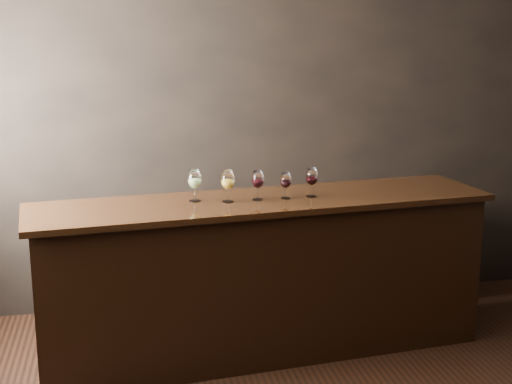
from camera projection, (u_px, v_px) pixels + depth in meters
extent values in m
cube|color=black|center=(245.00, 136.00, 5.78)|extent=(5.00, 0.02, 2.80)
cube|color=black|center=(263.00, 279.00, 5.00)|extent=(3.13, 1.00, 1.08)
cube|color=black|center=(263.00, 202.00, 4.88)|extent=(3.24, 1.08, 0.04)
cube|color=black|center=(272.00, 257.00, 5.82)|extent=(2.41, 0.40, 0.87)
cylinder|color=white|center=(195.00, 201.00, 4.81)|extent=(0.08, 0.08, 0.00)
cylinder|color=white|center=(195.00, 194.00, 4.80)|extent=(0.01, 0.01, 0.08)
ellipsoid|color=white|center=(195.00, 179.00, 4.78)|extent=(0.09, 0.09, 0.13)
cylinder|color=white|center=(194.00, 171.00, 4.76)|extent=(0.07, 0.07, 0.01)
ellipsoid|color=#BCD06E|center=(195.00, 182.00, 4.78)|extent=(0.07, 0.07, 0.06)
cylinder|color=white|center=(228.00, 201.00, 4.79)|extent=(0.08, 0.08, 0.00)
cylinder|color=white|center=(228.00, 195.00, 4.78)|extent=(0.01, 0.01, 0.08)
ellipsoid|color=white|center=(228.00, 180.00, 4.75)|extent=(0.09, 0.09, 0.13)
cylinder|color=white|center=(228.00, 171.00, 4.74)|extent=(0.07, 0.07, 0.01)
ellipsoid|color=gold|center=(228.00, 183.00, 4.76)|extent=(0.07, 0.07, 0.06)
cylinder|color=white|center=(258.00, 199.00, 4.84)|extent=(0.07, 0.07, 0.00)
cylinder|color=white|center=(258.00, 194.00, 4.84)|extent=(0.01, 0.01, 0.08)
ellipsoid|color=white|center=(258.00, 179.00, 4.81)|extent=(0.09, 0.09, 0.12)
cylinder|color=white|center=(258.00, 171.00, 4.80)|extent=(0.06, 0.06, 0.01)
ellipsoid|color=black|center=(258.00, 182.00, 4.82)|extent=(0.07, 0.07, 0.06)
cylinder|color=white|center=(286.00, 198.00, 4.88)|extent=(0.06, 0.06, 0.00)
cylinder|color=white|center=(286.00, 193.00, 4.87)|extent=(0.01, 0.01, 0.07)
ellipsoid|color=white|center=(286.00, 180.00, 4.85)|extent=(0.08, 0.08, 0.11)
cylinder|color=white|center=(286.00, 173.00, 4.84)|extent=(0.06, 0.06, 0.01)
ellipsoid|color=black|center=(286.00, 183.00, 4.86)|extent=(0.06, 0.06, 0.05)
cylinder|color=white|center=(311.00, 196.00, 4.94)|extent=(0.07, 0.07, 0.00)
cylinder|color=white|center=(312.00, 191.00, 4.93)|extent=(0.01, 0.01, 0.08)
ellipsoid|color=white|center=(312.00, 177.00, 4.91)|extent=(0.09, 0.09, 0.12)
cylinder|color=white|center=(312.00, 169.00, 4.90)|extent=(0.06, 0.06, 0.01)
ellipsoid|color=black|center=(312.00, 179.00, 4.91)|extent=(0.07, 0.07, 0.06)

